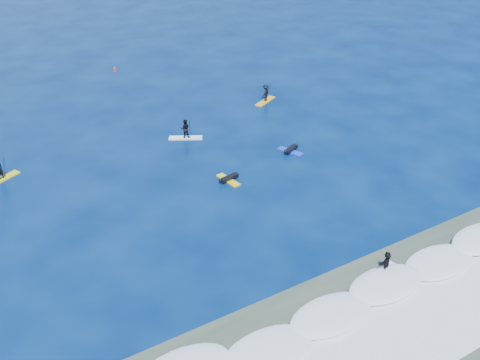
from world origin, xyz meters
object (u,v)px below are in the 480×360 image
sup_paddler_center (185,130)px  prone_paddler_near (228,179)px  marker_buoy (115,69)px  sup_paddler_left (0,173)px  prone_paddler_far (290,150)px  sup_paddler_right (265,94)px  wave_surfer (386,263)px

sup_paddler_center → prone_paddler_near: sup_paddler_center is taller
marker_buoy → sup_paddler_left: bearing=-129.5°
prone_paddler_near → marker_buoy: marker_buoy is taller
sup_paddler_left → prone_paddler_far: size_ratio=1.26×
sup_paddler_right → prone_paddler_far: (-3.89, -9.68, -0.61)m
sup_paddler_left → marker_buoy: sup_paddler_left is taller
prone_paddler_near → marker_buoy: size_ratio=3.61×
sup_paddler_left → wave_surfer: 27.50m
sup_paddler_left → sup_paddler_center: (14.48, -0.70, 0.12)m
prone_paddler_near → sup_paddler_left: bearing=49.2°
sup_paddler_left → sup_paddler_center: size_ratio=1.01×
wave_surfer → sup_paddler_left: bearing=110.6°
marker_buoy → prone_paddler_far: bearing=-77.3°
sup_paddler_right → wave_surfer: 25.60m
sup_paddler_right → prone_paddler_far: 10.45m
wave_surfer → marker_buoy: bearing=75.7°
wave_surfer → sup_paddler_right: bearing=55.3°
prone_paddler_near → wave_surfer: wave_surfer is taller
sup_paddler_right → sup_paddler_left: bearing=158.7°
sup_paddler_right → prone_paddler_near: 15.17m
prone_paddler_far → wave_surfer: 15.22m
sup_paddler_right → sup_paddler_center: bearing=170.6°
sup_paddler_left → sup_paddler_right: (24.53, 2.54, 0.16)m
sup_paddler_center → prone_paddler_far: bearing=-17.4°
sup_paddler_left → marker_buoy: bearing=23.6°
sup_paddler_right → prone_paddler_far: size_ratio=1.27×
sup_paddler_right → wave_surfer: (-7.81, -24.38, 0.00)m
sup_paddler_center → sup_paddler_right: sup_paddler_right is taller
sup_paddler_left → prone_paddler_near: size_ratio=1.26×
prone_paddler_far → marker_buoy: size_ratio=3.60×
prone_paddler_near → sup_paddler_center: bearing=-12.1°
sup_paddler_center → wave_surfer: (2.24, -21.14, 0.04)m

